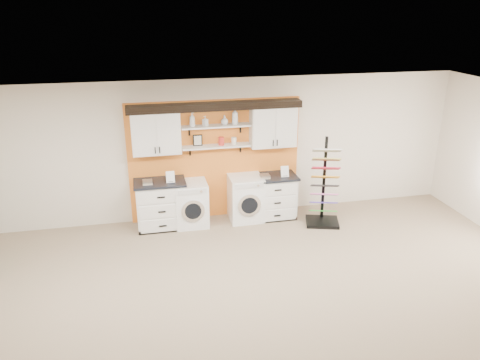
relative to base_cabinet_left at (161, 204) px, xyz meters
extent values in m
plane|color=#87765B|center=(1.13, -3.64, -0.48)|extent=(10.00, 10.00, 0.00)
plane|color=white|center=(1.13, -3.64, 2.32)|extent=(10.00, 10.00, 0.00)
plane|color=beige|center=(1.13, 0.36, 0.92)|extent=(10.00, 0.00, 10.00)
cube|color=orange|center=(1.13, 0.32, 0.72)|extent=(3.40, 0.07, 2.40)
cube|color=white|center=(0.00, 0.16, 1.40)|extent=(0.90, 0.34, 0.84)
cube|color=white|center=(-0.22, -0.02, 1.40)|extent=(0.42, 0.01, 0.78)
cube|color=white|center=(0.22, -0.02, 1.40)|extent=(0.42, 0.01, 0.78)
cube|color=white|center=(2.26, 0.16, 1.40)|extent=(0.90, 0.34, 0.84)
cube|color=white|center=(2.04, -0.02, 1.40)|extent=(0.42, 0.01, 0.78)
cube|color=white|center=(2.48, -0.02, 1.40)|extent=(0.42, 0.01, 0.78)
cube|color=white|center=(1.13, 0.16, 1.05)|extent=(1.32, 0.28, 0.03)
cube|color=white|center=(1.13, 0.16, 1.45)|extent=(1.32, 0.28, 0.03)
cube|color=black|center=(1.13, 0.18, 1.85)|extent=(3.30, 0.40, 0.10)
cube|color=black|center=(1.13, -0.01, 1.79)|extent=(3.30, 0.04, 0.04)
cube|color=black|center=(0.78, 0.21, 1.18)|extent=(0.18, 0.02, 0.22)
cube|color=beige|center=(0.78, 0.20, 1.18)|extent=(0.14, 0.01, 0.18)
cylinder|color=red|center=(1.23, 0.16, 1.15)|extent=(0.11, 0.11, 0.16)
cylinder|color=silver|center=(1.48, 0.16, 1.14)|extent=(0.10, 0.10, 0.14)
cube|color=white|center=(0.00, 0.01, -0.02)|extent=(0.91, 0.60, 0.91)
cube|color=black|center=(0.00, -0.26, -0.44)|extent=(0.91, 0.06, 0.07)
cube|color=black|center=(0.00, 0.01, 0.46)|extent=(0.98, 0.66, 0.04)
cube|color=white|center=(0.00, -0.30, 0.28)|extent=(0.83, 0.02, 0.25)
cube|color=white|center=(0.00, -0.30, -0.02)|extent=(0.83, 0.02, 0.25)
cube|color=white|center=(0.00, -0.30, -0.31)|extent=(0.83, 0.02, 0.25)
cube|color=white|center=(2.26, 0.01, -0.05)|extent=(0.85, 0.60, 0.85)
cube|color=black|center=(2.26, -0.26, -0.44)|extent=(0.85, 0.06, 0.07)
cube|color=black|center=(2.26, 0.01, 0.40)|extent=(0.91, 0.66, 0.04)
cube|color=white|center=(2.26, -0.30, 0.23)|extent=(0.78, 0.02, 0.24)
cube|color=white|center=(2.26, -0.30, -0.05)|extent=(0.78, 0.02, 0.24)
cube|color=white|center=(2.26, -0.30, -0.32)|extent=(0.78, 0.02, 0.24)
cube|color=white|center=(0.58, 0.01, -0.04)|extent=(0.63, 0.66, 0.88)
cube|color=silver|center=(0.58, -0.33, 0.34)|extent=(0.54, 0.02, 0.09)
cylinder|color=silver|center=(0.58, -0.33, -0.05)|extent=(0.45, 0.05, 0.45)
cylinder|color=black|center=(0.58, -0.35, -0.05)|extent=(0.32, 0.03, 0.32)
cube|color=white|center=(1.68, 0.01, -0.02)|extent=(0.65, 0.66, 0.91)
cube|color=silver|center=(1.68, -0.33, 0.37)|extent=(0.56, 0.02, 0.10)
cylinder|color=silver|center=(1.68, -0.33, -0.03)|extent=(0.46, 0.05, 0.46)
cylinder|color=black|center=(1.68, -0.35, -0.03)|extent=(0.33, 0.03, 0.33)
cube|color=black|center=(3.13, -0.54, -0.45)|extent=(0.76, 0.69, 0.06)
cube|color=black|center=(3.18, -0.36, 0.42)|extent=(0.07, 0.07, 1.69)
cube|color=green|center=(3.13, -0.52, -0.21)|extent=(0.59, 0.43, 0.15)
cube|color=#4D31AE|center=(3.13, -0.52, -0.03)|extent=(0.59, 0.43, 0.15)
cube|color=pink|center=(3.13, -0.52, 0.15)|extent=(0.59, 0.43, 0.15)
cube|color=black|center=(3.13, -0.52, 0.32)|extent=(0.59, 0.43, 0.15)
cube|color=orange|center=(3.13, -0.52, 0.50)|extent=(0.59, 0.43, 0.15)
cube|color=#B91536|center=(3.13, -0.52, 0.68)|extent=(0.59, 0.43, 0.15)
cube|color=#A59744|center=(3.13, -0.52, 0.86)|extent=(0.59, 0.43, 0.15)
cube|color=silver|center=(3.13, -0.52, 1.04)|extent=(0.59, 0.43, 0.15)
imported|color=silver|center=(0.68, 0.16, 1.60)|extent=(0.15, 0.15, 0.27)
imported|color=silver|center=(0.93, 0.16, 1.56)|extent=(0.12, 0.12, 0.19)
imported|color=silver|center=(1.30, 0.16, 1.56)|extent=(0.18, 0.18, 0.18)
imported|color=silver|center=(1.50, 0.16, 1.63)|extent=(0.12, 0.12, 0.32)
camera|label=1|loc=(-0.26, -8.42, 3.65)|focal=35.00mm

